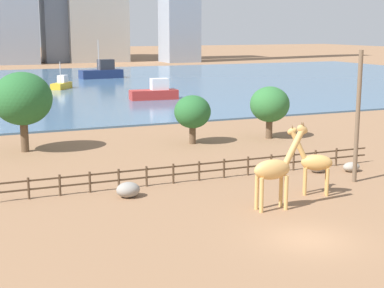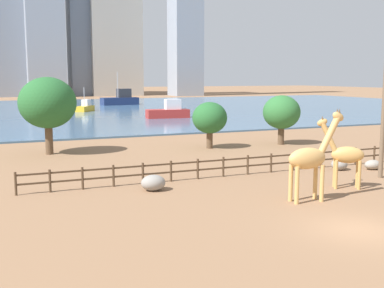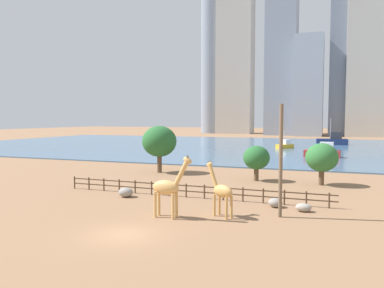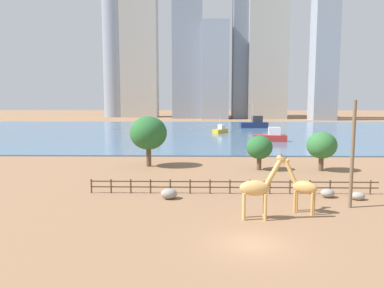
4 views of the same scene
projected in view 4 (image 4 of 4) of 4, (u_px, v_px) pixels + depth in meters
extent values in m
plane|color=#8C6647|center=(211.00, 131.00, 101.51)|extent=(400.00, 400.00, 0.00)
cube|color=#476B8C|center=(211.00, 132.00, 98.52)|extent=(180.00, 86.00, 0.20)
cylinder|color=tan|center=(264.00, 205.00, 26.91)|extent=(0.24, 0.24, 1.93)
cylinder|color=tan|center=(265.00, 207.00, 26.32)|extent=(0.24, 0.24, 1.93)
cylinder|color=tan|center=(244.00, 204.00, 27.03)|extent=(0.24, 0.24, 1.93)
cylinder|color=tan|center=(244.00, 207.00, 26.44)|extent=(0.24, 0.24, 1.93)
ellipsoid|color=tan|center=(255.00, 188.00, 26.52)|extent=(2.18, 0.98, 1.12)
cylinder|color=tan|center=(274.00, 172.00, 26.28)|extent=(1.31, 0.42, 2.05)
ellipsoid|color=tan|center=(281.00, 159.00, 26.13)|extent=(0.84, 0.39, 0.72)
cone|color=brown|center=(281.00, 154.00, 26.18)|extent=(0.11, 0.11, 0.20)
cone|color=brown|center=(281.00, 155.00, 26.01)|extent=(0.11, 0.11, 0.20)
cylinder|color=tan|center=(295.00, 202.00, 28.27)|extent=(0.27, 0.27, 1.68)
cylinder|color=tan|center=(297.00, 200.00, 28.71)|extent=(0.27, 0.27, 1.68)
cylinder|color=tan|center=(312.00, 204.00, 27.60)|extent=(0.27, 0.27, 1.68)
cylinder|color=tan|center=(314.00, 202.00, 28.04)|extent=(0.27, 0.27, 1.68)
ellipsoid|color=tan|center=(305.00, 187.00, 28.02)|extent=(1.97, 1.57, 0.97)
cylinder|color=tan|center=(291.00, 172.00, 28.47)|extent=(1.08, 0.80, 1.80)
ellipsoid|color=tan|center=(286.00, 161.00, 28.58)|extent=(0.76, 0.62, 0.61)
cone|color=brown|center=(286.00, 158.00, 28.48)|extent=(0.12, 0.12, 0.18)
cone|color=brown|center=(286.00, 157.00, 28.61)|extent=(0.12, 0.12, 0.18)
cylinder|color=brown|center=(352.00, 155.00, 29.16)|extent=(0.28, 0.28, 8.48)
ellipsoid|color=gray|center=(358.00, 196.00, 31.89)|extent=(1.24, 0.89, 0.67)
ellipsoid|color=gray|center=(169.00, 194.00, 32.21)|extent=(1.41, 1.21, 0.91)
ellipsoid|color=gray|center=(327.00, 193.00, 32.66)|extent=(1.16, 1.03, 0.78)
cylinder|color=#4C3826|center=(91.00, 186.00, 34.17)|extent=(0.14, 0.14, 1.30)
cylinder|color=#4C3826|center=(111.00, 186.00, 34.14)|extent=(0.14, 0.14, 1.30)
cylinder|color=#4C3826|center=(131.00, 186.00, 34.10)|extent=(0.14, 0.14, 1.30)
cylinder|color=#4C3826|center=(150.00, 186.00, 34.07)|extent=(0.14, 0.14, 1.30)
cylinder|color=#4C3826|center=(170.00, 186.00, 34.03)|extent=(0.14, 0.14, 1.30)
cylinder|color=#4C3826|center=(190.00, 186.00, 34.00)|extent=(0.14, 0.14, 1.30)
cylinder|color=#4C3826|center=(210.00, 187.00, 33.96)|extent=(0.14, 0.14, 1.30)
cylinder|color=#4C3826|center=(230.00, 187.00, 33.93)|extent=(0.14, 0.14, 1.30)
cylinder|color=#4C3826|center=(250.00, 187.00, 33.89)|extent=(0.14, 0.14, 1.30)
cylinder|color=#4C3826|center=(270.00, 187.00, 33.86)|extent=(0.14, 0.14, 1.30)
cylinder|color=#4C3826|center=(290.00, 187.00, 33.82)|extent=(0.14, 0.14, 1.30)
cylinder|color=#4C3826|center=(310.00, 187.00, 33.79)|extent=(0.14, 0.14, 1.30)
cylinder|color=#4C3826|center=(330.00, 187.00, 33.75)|extent=(0.14, 0.14, 1.30)
cylinder|color=#4C3826|center=(350.00, 187.00, 33.72)|extent=(0.14, 0.14, 1.30)
cylinder|color=#4C3826|center=(370.00, 187.00, 33.68)|extent=(0.14, 0.14, 1.30)
cube|color=#4C3826|center=(234.00, 182.00, 33.87)|extent=(26.10, 0.08, 0.10)
cube|color=#4C3826|center=(234.00, 187.00, 33.93)|extent=(26.10, 0.08, 0.10)
cylinder|color=brown|center=(149.00, 157.00, 47.81)|extent=(0.63, 0.63, 2.42)
ellipsoid|color=#26602D|center=(148.00, 133.00, 47.45)|extent=(4.71, 4.71, 4.24)
cylinder|color=brown|center=(321.00, 164.00, 44.84)|extent=(0.59, 0.59, 1.68)
ellipsoid|color=#2D6B33|center=(322.00, 145.00, 44.57)|extent=(3.54, 3.54, 3.19)
cylinder|color=brown|center=(259.00, 164.00, 45.38)|extent=(0.56, 0.56, 1.52)
ellipsoid|color=#26602D|center=(259.00, 147.00, 45.15)|extent=(3.14, 3.14, 2.83)
cube|color=navy|center=(254.00, 125.00, 110.59)|extent=(8.41, 3.76, 1.63)
cube|color=#333338|center=(257.00, 119.00, 110.46)|extent=(3.12, 2.25, 1.96)
cylinder|color=silver|center=(253.00, 113.00, 110.12)|extent=(0.13, 0.13, 5.70)
cube|color=#B22D28|center=(270.00, 138.00, 74.81)|extent=(6.63, 2.91, 1.29)
cube|color=silver|center=(274.00, 131.00, 74.56)|extent=(2.45, 1.76, 1.55)
cube|color=gold|center=(220.00, 131.00, 93.98)|extent=(4.13, 4.95, 0.96)
cube|color=silver|center=(221.00, 127.00, 94.35)|extent=(1.93, 2.08, 1.15)
cylinder|color=silver|center=(220.00, 122.00, 93.53)|extent=(0.17, 0.17, 3.37)
cylinder|color=gray|center=(113.00, 5.00, 179.38)|extent=(11.10, 11.10, 106.94)
cube|color=slate|center=(242.00, 55.00, 166.47)|extent=(8.66, 9.06, 56.82)
cube|color=gray|center=(187.00, 34.00, 170.52)|extent=(13.37, 14.98, 76.57)
cube|color=#939EAD|center=(326.00, 20.00, 152.80)|extent=(9.73, 9.21, 82.11)
cube|color=#ADA89E|center=(267.00, 53.00, 165.53)|extent=(16.99, 12.46, 58.06)
cube|color=#ADA89E|center=(139.00, 13.00, 178.22)|extent=(17.23, 11.46, 98.81)
cube|color=#939EAD|center=(215.00, 71.00, 166.18)|extent=(11.65, 14.39, 42.30)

